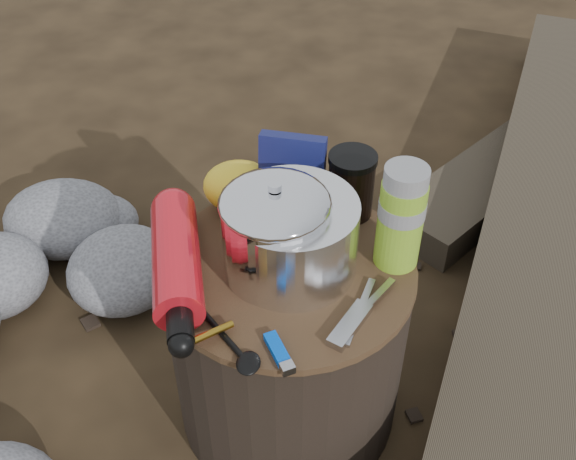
# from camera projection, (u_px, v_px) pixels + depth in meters

# --- Properties ---
(ground) EXTENTS (60.00, 60.00, 0.00)m
(ground) POSITION_uv_depth(u_px,v_px,m) (288.00, 404.00, 1.43)
(ground) COLOR #2E2214
(ground) RESTS_ON ground
(stump) EXTENTS (0.43, 0.43, 0.40)m
(stump) POSITION_uv_depth(u_px,v_px,m) (288.00, 342.00, 1.30)
(stump) COLOR black
(stump) RESTS_ON ground
(rock_ring) EXTENTS (0.42, 0.93, 0.18)m
(rock_ring) POSITION_uv_depth(u_px,v_px,m) (27.00, 326.00, 1.47)
(rock_ring) COLOR slate
(rock_ring) RESTS_ON ground
(log_main) EXTENTS (0.92, 2.14, 0.18)m
(log_main) POSITION_uv_depth(u_px,v_px,m) (559.00, 229.00, 1.71)
(log_main) COLOR #352D22
(log_main) RESTS_ON ground
(log_small) EXTENTS (0.88, 0.98, 0.09)m
(log_small) POSITION_uv_depth(u_px,v_px,m) (529.00, 151.00, 2.04)
(log_small) COLOR #352D22
(log_small) RESTS_ON ground
(foil_windscreen) EXTENTS (0.22, 0.22, 0.13)m
(foil_windscreen) POSITION_uv_depth(u_px,v_px,m) (292.00, 237.00, 1.12)
(foil_windscreen) COLOR white
(foil_windscreen) RESTS_ON stump
(camping_pot) EXTENTS (0.17, 0.17, 0.17)m
(camping_pot) POSITION_uv_depth(u_px,v_px,m) (275.00, 232.00, 1.10)
(camping_pot) COLOR silver
(camping_pot) RESTS_ON stump
(fuel_bottle) EXTENTS (0.16, 0.34, 0.08)m
(fuel_bottle) POSITION_uv_depth(u_px,v_px,m) (176.00, 259.00, 1.12)
(fuel_bottle) COLOR red
(fuel_bottle) RESTS_ON stump
(thermos) EXTENTS (0.08, 0.08, 0.19)m
(thermos) POSITION_uv_depth(u_px,v_px,m) (401.00, 217.00, 1.12)
(thermos) COLOR #81B326
(thermos) RESTS_ON stump
(travel_mug) EXTENTS (0.08, 0.08, 0.12)m
(travel_mug) POSITION_uv_depth(u_px,v_px,m) (351.00, 185.00, 1.24)
(travel_mug) COLOR black
(travel_mug) RESTS_ON stump
(stuff_sack) EXTENTS (0.13, 0.11, 0.09)m
(stuff_sack) POSITION_uv_depth(u_px,v_px,m) (240.00, 187.00, 1.26)
(stuff_sack) COLOR yellow
(stuff_sack) RESTS_ON stump
(food_pouch) EXTENTS (0.12, 0.04, 0.15)m
(food_pouch) POSITION_uv_depth(u_px,v_px,m) (292.00, 174.00, 1.24)
(food_pouch) COLOR #12174C
(food_pouch) RESTS_ON stump
(lighter) EXTENTS (0.05, 0.08, 0.01)m
(lighter) POSITION_uv_depth(u_px,v_px,m) (277.00, 349.00, 1.02)
(lighter) COLOR blue
(lighter) RESTS_ON stump
(multitool) EXTENTS (0.07, 0.10, 0.01)m
(multitool) POSITION_uv_depth(u_px,v_px,m) (350.00, 325.00, 1.06)
(multitool) COLOR #ABABB0
(multitool) RESTS_ON stump
(pot_grabber) EXTENTS (0.10, 0.15, 0.01)m
(pot_grabber) POSITION_uv_depth(u_px,v_px,m) (360.00, 310.00, 1.08)
(pot_grabber) COLOR #ABABB0
(pot_grabber) RESTS_ON stump
(spork) EXTENTS (0.12, 0.13, 0.01)m
(spork) POSITION_uv_depth(u_px,v_px,m) (224.00, 335.00, 1.05)
(spork) COLOR black
(spork) RESTS_ON stump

